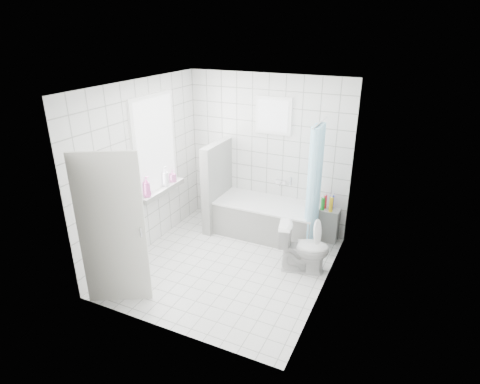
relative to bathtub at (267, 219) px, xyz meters
The scene contains 19 objects.
ground 1.17m from the bathtub, 98.65° to the right, with size 3.00×3.00×0.00m, color white.
ceiling 2.57m from the bathtub, 98.65° to the right, with size 3.00×3.00×0.00m, color white.
wall_back 1.09m from the bathtub, 114.52° to the left, with size 2.80×0.02×2.60m, color white.
wall_front 2.82m from the bathtub, 93.73° to the right, with size 2.80×0.02×2.60m, color white.
wall_left 2.18m from the bathtub, 144.39° to the right, with size 0.02×3.00×2.60m, color white.
wall_right 1.95m from the bathtub, 42.47° to the right, with size 0.02×3.00×2.60m, color white.
window_left 2.17m from the bathtub, 151.60° to the right, with size 0.01×0.90×1.40m, color white.
window_back 1.69m from the bathtub, 102.16° to the left, with size 0.50×0.01×0.50m, color white.
window_sill 1.79m from the bathtub, 150.88° to the right, with size 0.18×1.02×0.08m, color white.
door 2.73m from the bathtub, 113.93° to the right, with size 0.04×0.80×2.00m, color silver.
bathtub is the anchor object (origin of this frame).
partition_wall 1.02m from the bathtub, behind, with size 0.15×0.85×1.50m, color white.
tiled_ledge 0.97m from the bathtub, 15.24° to the left, with size 0.40×0.24×0.55m, color white.
toilet 1.15m from the bathtub, 41.70° to the right, with size 0.41×0.71×0.73m, color white.
curtain_rod 1.88m from the bathtub, ahead, with size 0.02×0.02×0.80m, color silver.
shower_curtain 1.13m from the bathtub, 11.25° to the right, with size 0.14×0.48×1.78m, color #55CCFA, non-canonical shape.
tub_faucet 0.66m from the bathtub, 73.38° to the left, with size 0.18×0.06×0.06m, color silver.
sill_bottles 1.88m from the bathtub, 148.56° to the right, with size 0.16×0.82×0.32m.
ledge_bottles 1.04m from the bathtub, 13.88° to the left, with size 0.20×0.16×0.24m.
Camera 1 is at (2.30, -4.49, 3.32)m, focal length 30.00 mm.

